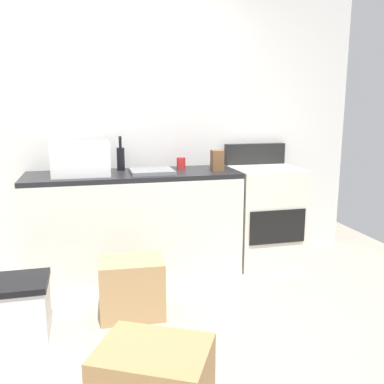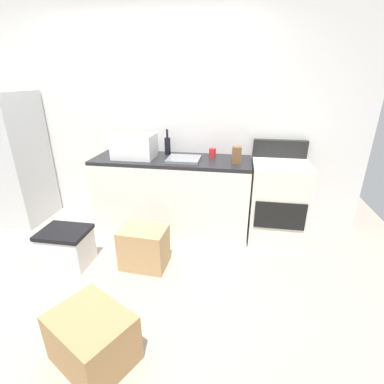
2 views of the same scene
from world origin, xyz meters
name	(u,v)px [view 1 (image 1 of 2)]	position (x,y,z in m)	size (l,w,h in m)	color
ground_plane	(109,350)	(0.00, 0.00, 0.00)	(6.00, 6.00, 0.00)	#9E9384
wall_back	(94,124)	(0.00, 1.55, 1.30)	(5.00, 0.10, 2.60)	silver
kitchen_counter	(134,223)	(0.30, 1.20, 0.45)	(1.80, 0.60, 0.90)	silver
stove_oven	(263,213)	(1.52, 1.21, 0.47)	(0.60, 0.61, 1.10)	silver
microwave	(81,159)	(-0.12, 1.17, 1.04)	(0.46, 0.34, 0.27)	white
sink_basin	(152,171)	(0.46, 1.14, 0.92)	(0.36, 0.32, 0.03)	slate
wine_bottle	(121,158)	(0.22, 1.37, 1.01)	(0.07, 0.07, 0.30)	black
coffee_mug	(181,163)	(0.76, 1.34, 0.95)	(0.08, 0.08, 0.10)	red
knife_block	(217,160)	(1.04, 1.14, 0.99)	(0.10, 0.10, 0.18)	brown
cardboard_box_medium	(154,383)	(0.18, -0.62, 0.18)	(0.52, 0.40, 0.36)	#A37A4C
cardboard_box_small	(132,288)	(0.19, 0.41, 0.21)	(0.44, 0.31, 0.41)	tan
storage_bin	(12,308)	(-0.58, 0.31, 0.19)	(0.46, 0.36, 0.38)	silver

